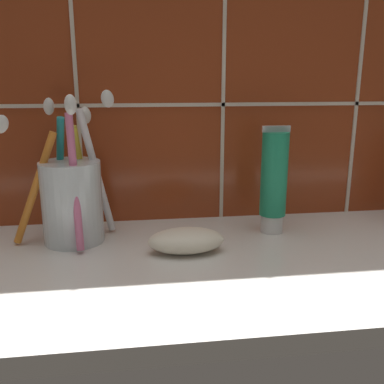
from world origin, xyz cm
name	(u,v)px	position (x,y,z in cm)	size (l,w,h in cm)	color
sink_counter	(230,266)	(0.00, 0.00, 1.00)	(78.78, 31.08, 2.00)	silver
tile_wall_backsplash	(208,61)	(0.01, 15.78, 24.22)	(88.78, 1.72, 48.43)	#933819
toothbrush_cup	(72,197)	(-18.30, 8.01, 7.78)	(14.44, 11.33, 18.72)	silver
toothpaste_tube	(274,181)	(7.43, 7.91, 8.99)	(3.61, 3.44, 14.12)	white
soap_bar	(186,240)	(-4.75, 2.43, 3.45)	(8.99, 4.97, 2.91)	silver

